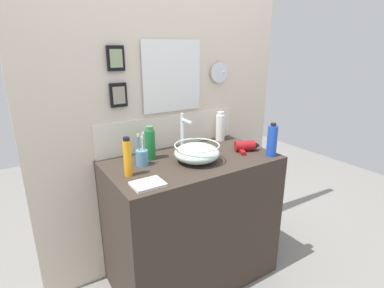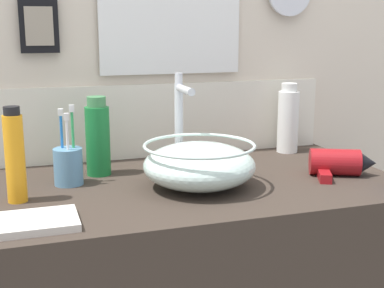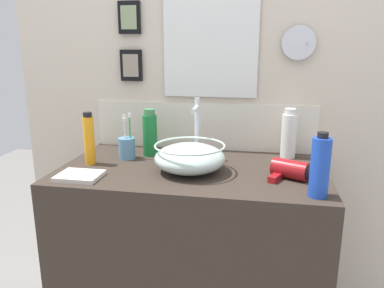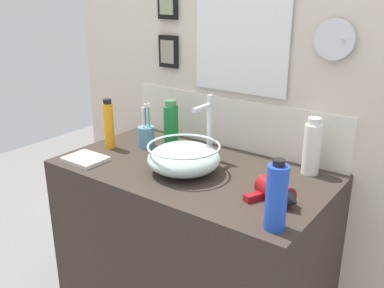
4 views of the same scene
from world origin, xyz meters
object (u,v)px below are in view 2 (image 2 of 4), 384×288
at_px(hand_towel, 37,222).
at_px(hair_drier, 340,163).
at_px(glass_bowl_sink, 198,165).
at_px(shampoo_bottle, 288,120).
at_px(toothbrush_cup, 68,165).
at_px(soap_dispenser, 98,138).
at_px(faucet, 179,116).
at_px(spray_bottle, 15,156).

bearing_deg(hand_towel, hair_drier, 9.39).
height_order(hair_drier, hand_towel, hair_drier).
distance_m(glass_bowl_sink, shampoo_bottle, 0.49).
distance_m(toothbrush_cup, soap_dispenser, 0.12).
bearing_deg(hand_towel, faucet, 38.08).
bearing_deg(glass_bowl_sink, faucet, 90.00).
bearing_deg(shampoo_bottle, hand_towel, -151.73).
height_order(glass_bowl_sink, toothbrush_cup, toothbrush_cup).
xyz_separation_m(faucet, shampoo_bottle, (0.40, 0.12, -0.05)).
xyz_separation_m(spray_bottle, hand_towel, (0.04, -0.17, -0.10)).
xyz_separation_m(faucet, hair_drier, (0.40, -0.18, -0.12)).
relative_size(hair_drier, toothbrush_cup, 0.96).
bearing_deg(soap_dispenser, toothbrush_cup, -141.42).
relative_size(glass_bowl_sink, hand_towel, 1.73).
bearing_deg(hair_drier, glass_bowl_sink, 177.70).
distance_m(glass_bowl_sink, soap_dispenser, 0.30).
xyz_separation_m(faucet, toothbrush_cup, (-0.30, -0.03, -0.11)).
relative_size(faucet, soap_dispenser, 1.27).
relative_size(soap_dispenser, spray_bottle, 0.96).
bearing_deg(spray_bottle, toothbrush_cup, 39.14).
height_order(hair_drier, toothbrush_cup, toothbrush_cup).
height_order(faucet, spray_bottle, faucet).
bearing_deg(toothbrush_cup, hand_towel, -108.07).
xyz_separation_m(faucet, soap_dispenser, (-0.22, 0.04, -0.06)).
height_order(soap_dispenser, spray_bottle, spray_bottle).
distance_m(soap_dispenser, hand_towel, 0.40).
distance_m(toothbrush_cup, spray_bottle, 0.17).
distance_m(shampoo_bottle, soap_dispenser, 0.62).
bearing_deg(toothbrush_cup, soap_dispenser, 38.58).
relative_size(shampoo_bottle, spray_bottle, 1.00).
height_order(toothbrush_cup, spray_bottle, spray_bottle).
bearing_deg(hair_drier, faucet, 156.15).
xyz_separation_m(glass_bowl_sink, soap_dispenser, (-0.22, 0.20, 0.04)).
bearing_deg(spray_bottle, hand_towel, -78.23).
bearing_deg(spray_bottle, hair_drier, -2.86).
height_order(glass_bowl_sink, hair_drier, glass_bowl_sink).
height_order(faucet, hand_towel, faucet).
xyz_separation_m(hair_drier, shampoo_bottle, (-0.00, 0.30, 0.07)).
height_order(hair_drier, shampoo_bottle, shampoo_bottle).
bearing_deg(toothbrush_cup, shampoo_bottle, 12.13).
relative_size(toothbrush_cup, spray_bottle, 0.92).
xyz_separation_m(faucet, spray_bottle, (-0.43, -0.14, -0.05)).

